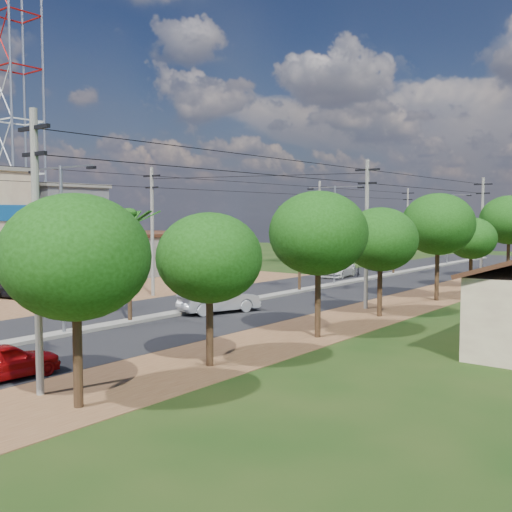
% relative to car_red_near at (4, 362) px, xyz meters
% --- Properties ---
extents(ground, '(160.00, 160.00, 0.00)m').
position_rel_car_red_near_xyz_m(ground, '(-5.00, 5.80, -0.64)').
color(ground, black).
rests_on(ground, ground).
extents(road, '(12.00, 110.00, 0.04)m').
position_rel_car_red_near_xyz_m(road, '(-5.00, 20.80, -0.62)').
color(road, black).
rests_on(road, ground).
extents(median, '(1.00, 90.00, 0.18)m').
position_rel_car_red_near_xyz_m(median, '(-5.00, 23.80, -0.55)').
color(median, '#605E56').
rests_on(median, ground).
extents(dirt_lot_west, '(18.00, 46.00, 0.04)m').
position_rel_car_red_near_xyz_m(dirt_lot_west, '(-20.00, 13.80, -0.63)').
color(dirt_lot_west, '#56331D').
rests_on(dirt_lot_west, ground).
extents(dirt_shoulder_east, '(5.00, 90.00, 0.03)m').
position_rel_car_red_near_xyz_m(dirt_shoulder_east, '(3.50, 20.80, -0.63)').
color(dirt_shoulder_east, '#56331D').
rests_on(dirt_shoulder_east, ground).
extents(shophouse_grey, '(9.00, 6.40, 8.30)m').
position_rel_car_red_near_xyz_m(shophouse_grey, '(-26.98, 19.80, 3.52)').
color(shophouse_grey, '#4F5257').
rests_on(shophouse_grey, ground).
extents(low_shed, '(10.40, 10.40, 3.95)m').
position_rel_car_red_near_xyz_m(low_shed, '(-26.00, 29.80, 1.32)').
color(low_shed, '#605E56').
rests_on(low_shed, ground).
extents(telecom_tower, '(3.80, 3.80, 43.00)m').
position_rel_car_red_near_xyz_m(telecom_tower, '(-32.00, 19.80, 18.47)').
color(telecom_tower, gray).
rests_on(telecom_tower, ground).
extents(tree_east_a, '(4.40, 4.40, 6.37)m').
position_rel_car_red_near_xyz_m(tree_east_a, '(4.50, -0.20, 3.84)').
color(tree_east_a, black).
rests_on(tree_east_a, ground).
extents(tree_east_b, '(4.00, 4.00, 5.83)m').
position_rel_car_red_near_xyz_m(tree_east_b, '(4.30, 5.80, 3.47)').
color(tree_east_b, black).
rests_on(tree_east_b, ground).
extents(tree_east_c, '(4.60, 4.60, 6.83)m').
position_rel_car_red_near_xyz_m(tree_east_c, '(4.70, 12.80, 4.22)').
color(tree_east_c, black).
rests_on(tree_east_c, ground).
extents(tree_east_d, '(4.20, 4.20, 6.13)m').
position_rel_car_red_near_xyz_m(tree_east_d, '(4.40, 19.80, 3.69)').
color(tree_east_d, black).
rests_on(tree_east_d, ground).
extents(tree_east_e, '(4.80, 4.80, 7.14)m').
position_rel_car_red_near_xyz_m(tree_east_e, '(4.60, 27.80, 4.45)').
color(tree_east_e, black).
rests_on(tree_east_e, ground).
extents(tree_east_f, '(3.80, 3.80, 5.52)m').
position_rel_car_red_near_xyz_m(tree_east_f, '(4.20, 35.80, 3.24)').
color(tree_east_f, black).
rests_on(tree_east_f, ground).
extents(tree_east_g, '(5.00, 5.00, 7.38)m').
position_rel_car_red_near_xyz_m(tree_east_g, '(4.80, 43.80, 4.60)').
color(tree_east_g, black).
rests_on(tree_east_g, ground).
extents(palm_median_near, '(2.00, 2.00, 6.15)m').
position_rel_car_red_near_xyz_m(palm_median_near, '(-5.00, 9.80, 4.89)').
color(palm_median_near, black).
rests_on(palm_median_near, ground).
extents(palm_median_mid, '(2.00, 2.00, 6.55)m').
position_rel_car_red_near_xyz_m(palm_median_mid, '(-5.00, 25.80, 5.26)').
color(palm_median_mid, black).
rests_on(palm_median_mid, ground).
extents(palm_median_far, '(2.00, 2.00, 5.85)m').
position_rel_car_red_near_xyz_m(palm_median_far, '(-5.00, 41.80, 4.62)').
color(palm_median_far, black).
rests_on(palm_median_far, ground).
extents(streetlight_near, '(5.10, 0.18, 8.00)m').
position_rel_car_red_near_xyz_m(streetlight_near, '(-5.00, 5.80, 4.14)').
color(streetlight_near, gray).
rests_on(streetlight_near, ground).
extents(streetlight_mid, '(5.10, 0.18, 8.00)m').
position_rel_car_red_near_xyz_m(streetlight_mid, '(-5.00, 30.80, 4.14)').
color(streetlight_mid, gray).
rests_on(streetlight_mid, ground).
extents(streetlight_far, '(5.10, 0.18, 8.00)m').
position_rel_car_red_near_xyz_m(streetlight_far, '(-5.00, 55.80, 4.14)').
color(streetlight_far, gray).
rests_on(streetlight_far, ground).
extents(utility_pole_w_b, '(1.60, 0.24, 9.00)m').
position_rel_car_red_near_xyz_m(utility_pole_w_b, '(-12.00, 17.80, 4.11)').
color(utility_pole_w_b, '#605E56').
rests_on(utility_pole_w_b, ground).
extents(utility_pole_w_c, '(1.60, 0.24, 9.00)m').
position_rel_car_red_near_xyz_m(utility_pole_w_c, '(-12.00, 39.80, 4.11)').
color(utility_pole_w_c, '#605E56').
rests_on(utility_pole_w_c, ground).
extents(utility_pole_w_d, '(1.60, 0.24, 9.00)m').
position_rel_car_red_near_xyz_m(utility_pole_w_d, '(-12.00, 60.80, 4.11)').
color(utility_pole_w_d, '#605E56').
rests_on(utility_pole_w_d, ground).
extents(utility_pole_e_a, '(1.60, 0.24, 9.00)m').
position_rel_car_red_near_xyz_m(utility_pole_e_a, '(2.50, -0.20, 4.11)').
color(utility_pole_e_a, '#605E56').
rests_on(utility_pole_e_a, ground).
extents(utility_pole_e_b, '(1.60, 0.24, 9.00)m').
position_rel_car_red_near_xyz_m(utility_pole_e_b, '(2.50, 21.80, 4.11)').
color(utility_pole_e_b, '#605E56').
rests_on(utility_pole_e_b, ground).
extents(utility_pole_e_c, '(1.60, 0.24, 9.00)m').
position_rel_car_red_near_xyz_m(utility_pole_e_c, '(2.50, 43.80, 4.11)').
color(utility_pole_e_c, '#605E56').
rests_on(utility_pole_e_c, ground).
extents(car_red_near, '(1.74, 3.87, 1.29)m').
position_rel_car_red_near_xyz_m(car_red_near, '(0.00, 0.00, 0.00)').
color(car_red_near, maroon).
rests_on(car_red_near, ground).
extents(car_silver_mid, '(3.16, 5.07, 1.58)m').
position_rel_car_red_near_xyz_m(car_silver_mid, '(-3.50, 15.17, 0.14)').
color(car_silver_mid, '#9C9EA3').
rests_on(car_silver_mid, ground).
extents(car_white_far, '(2.62, 5.03, 1.39)m').
position_rel_car_red_near_xyz_m(car_white_far, '(-7.99, 36.81, 0.05)').
color(car_white_far, '#B5B6B1').
rests_on(car_white_far, ground).
extents(car_parked_dark, '(4.84, 2.73, 1.56)m').
position_rel_car_red_near_xyz_m(car_parked_dark, '(-18.06, 11.23, 0.13)').
color(car_parked_dark, black).
rests_on(car_parked_dark, ground).
extents(moto_rider_west_a, '(0.71, 1.61, 0.82)m').
position_rel_car_red_near_xyz_m(moto_rider_west_a, '(-10.00, 24.21, -0.23)').
color(moto_rider_west_a, black).
rests_on(moto_rider_west_a, ground).
extents(moto_rider_west_b, '(1.02, 1.58, 0.93)m').
position_rel_car_red_near_xyz_m(moto_rider_west_b, '(-6.62, 37.87, -0.18)').
color(moto_rider_west_b, black).
rests_on(moto_rider_west_b, ground).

